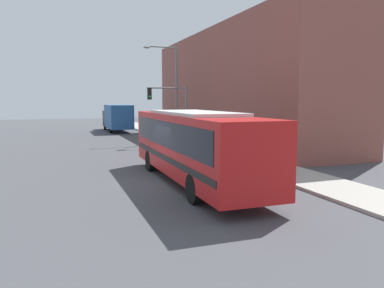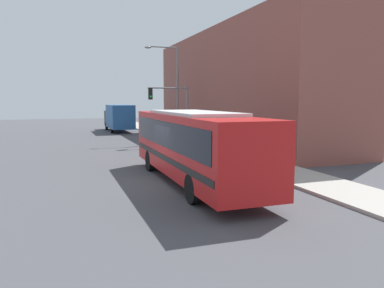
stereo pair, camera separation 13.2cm
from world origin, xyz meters
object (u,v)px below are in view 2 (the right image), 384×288
Objects in this scene: traffic_light_pole at (173,104)px; street_lamp at (173,85)px; delivery_truck at (119,117)px; fire_hydrant at (246,157)px; parking_meter at (200,137)px; city_bus at (194,142)px.

street_lamp is at bearing 71.86° from traffic_light_pole.
fire_hydrant is (3.04, -25.15, -1.16)m from delivery_truck.
delivery_truck reaches higher than parking_meter.
delivery_truck is 11.32× the size of fire_hydrant.
parking_meter is at bearing 90.00° from fire_hydrant.
city_bus is at bearing -143.26° from fire_hydrant.
city_bus is 17.02m from street_lamp.
traffic_light_pole is (1.97, -14.89, 1.64)m from delivery_truck.
fire_hydrant is 13.85m from street_lamp.
fire_hydrant is 6.96m from parking_meter.
fire_hydrant is at bearing -90.00° from parking_meter.
street_lamp reaches higher than fire_hydrant.
city_bus reaches higher than delivery_truck.
city_bus is 5.37m from fire_hydrant.
fire_hydrant is at bearing -89.46° from street_lamp.
street_lamp reaches higher than traffic_light_pole.
traffic_light_pole reaches higher than parking_meter.
delivery_truck is at bearing 97.55° from traffic_light_pole.
street_lamp is at bearing 91.15° from parking_meter.
traffic_light_pole is at bearing 77.25° from city_bus.
city_bus is 1.39× the size of street_lamp.
delivery_truck is at bearing 103.65° from street_lamp.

